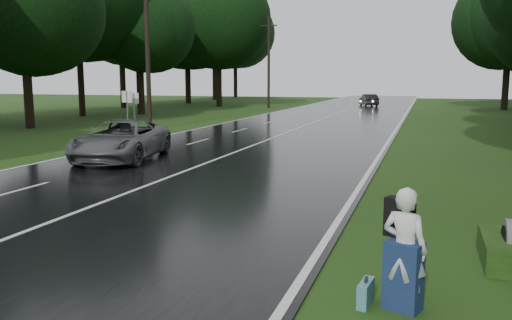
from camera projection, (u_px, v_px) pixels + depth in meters
The scene contains 15 objects.
ground at pixel (61, 220), 11.45m from camera, with size 160.00×160.00×0.00m, color #224213.
road at pixel (289, 132), 30.25m from camera, with size 12.00×140.00×0.04m, color black.
lane_center at pixel (289, 132), 30.25m from camera, with size 0.12×140.00×0.01m, color silver.
grey_car at pixel (122, 140), 19.71m from camera, with size 2.46×5.34×1.48m, color #575A5D.
far_car at pixel (369, 100), 59.38m from camera, with size 1.42×4.06×1.34m, color black.
hitchhiker at pixel (404, 253), 6.92m from camera, with size 0.71×0.69×1.67m.
suitcase at pixel (366, 293), 7.13m from camera, with size 0.14×0.47×0.33m, color teal.
utility_pole_mid at pixel (150, 130), 31.98m from camera, with size 1.80×0.28×10.65m, color black, non-canonical shape.
utility_pole_far at pixel (269, 108), 55.78m from camera, with size 1.80×0.28×9.51m, color black, non-canonical shape.
road_sign_a at pixel (128, 138), 27.29m from camera, with size 0.59×0.10×2.45m, color white, non-canonical shape.
road_sign_b at pixel (135, 137), 27.93m from camera, with size 0.56×0.10×2.34m, color white, non-canonical shape.
tree_left_d at pixel (30, 128), 33.01m from camera, with size 8.22×8.22×12.85m, color black, non-canonical shape.
tree_left_e at pixel (141, 114), 46.06m from camera, with size 8.58×8.58×13.41m, color black, non-canonical shape.
tree_left_f at pixel (219, 106), 59.15m from camera, with size 10.47×10.47×16.35m, color black, non-canonical shape.
tree_right_f at pixel (504, 110), 52.73m from camera, with size 9.82×9.82×15.35m, color black, non-canonical shape.
Camera 1 is at (7.49, -9.26, 3.04)m, focal length 36.84 mm.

